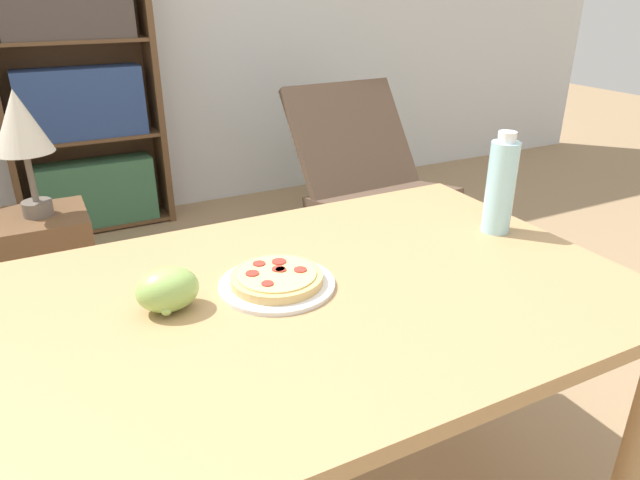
# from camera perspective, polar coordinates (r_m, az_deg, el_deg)

# --- Properties ---
(dining_table) EXTENTS (1.40, 0.93, 0.75)m
(dining_table) POSITION_cam_1_polar(r_m,az_deg,el_deg) (1.31, -0.15, -8.21)
(dining_table) COLOR tan
(dining_table) RESTS_ON ground_plane
(pizza_on_plate) EXTENTS (0.26, 0.26, 0.04)m
(pizza_on_plate) POSITION_cam_1_polar(r_m,az_deg,el_deg) (1.27, -4.34, -4.05)
(pizza_on_plate) COLOR white
(pizza_on_plate) RESTS_ON dining_table
(grape_bunch) EXTENTS (0.13, 0.10, 0.09)m
(grape_bunch) POSITION_cam_1_polar(r_m,az_deg,el_deg) (1.20, -15.04, -4.83)
(grape_bunch) COLOR #93BC5B
(grape_bunch) RESTS_ON dining_table
(drink_bottle) EXTENTS (0.08, 0.08, 0.27)m
(drink_bottle) POSITION_cam_1_polar(r_m,az_deg,el_deg) (1.58, 17.52, 5.23)
(drink_bottle) COLOR #A3DBEA
(drink_bottle) RESTS_ON dining_table
(lounge_chair_far) EXTENTS (0.69, 0.79, 0.88)m
(lounge_chair_far) POSITION_cam_1_polar(r_m,az_deg,el_deg) (3.09, 4.79, 3.69)
(lounge_chair_far) COLOR black
(lounge_chair_far) RESTS_ON ground_plane
(bookshelf) EXTENTS (0.86, 0.27, 1.64)m
(bookshelf) POSITION_cam_1_polar(r_m,az_deg,el_deg) (3.57, -22.81, 12.88)
(bookshelf) COLOR brown
(bookshelf) RESTS_ON ground_plane
(side_table) EXTENTS (0.34, 0.34, 0.55)m
(side_table) POSITION_cam_1_polar(r_m,az_deg,el_deg) (2.56, -25.16, -3.43)
(side_table) COLOR brown
(side_table) RESTS_ON ground_plane
(table_lamp) EXTENTS (0.21, 0.21, 0.48)m
(table_lamp) POSITION_cam_1_polar(r_m,az_deg,el_deg) (2.37, -27.78, 9.90)
(table_lamp) COLOR #665B51
(table_lamp) RESTS_ON side_table
(potted_plant_floor) EXTENTS (0.40, 0.34, 0.62)m
(potted_plant_floor) POSITION_cam_1_polar(r_m,az_deg,el_deg) (3.83, 4.28, 8.49)
(potted_plant_floor) COLOR #BCB2A3
(potted_plant_floor) RESTS_ON ground_plane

